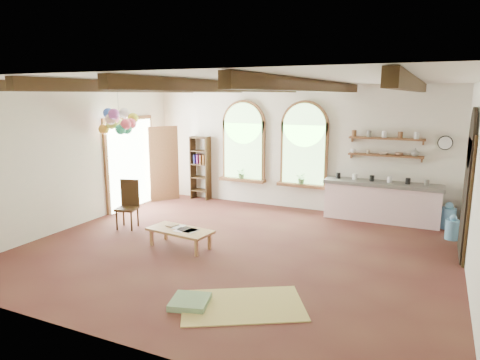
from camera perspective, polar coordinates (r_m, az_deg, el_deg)
The scene contains 27 objects.
floor at distance 8.43m, azimuth -0.54°, elevation -9.23°, with size 8.00×8.00×0.00m, color brown.
ceiling_beams at distance 7.89m, azimuth -0.58°, elevation 12.34°, with size 6.20×6.80×0.18m, color #362211, non-canonical shape.
window_left at distance 11.67m, azimuth 0.46°, elevation 4.79°, with size 1.30×0.28×2.20m.
window_right at distance 11.08m, azimuth 8.51°, elevation 4.31°, with size 1.30×0.28×2.20m.
left_doorway at distance 11.70m, azimuth -14.39°, elevation 2.07°, with size 0.10×1.90×2.50m, color brown.
right_doorway at distance 8.84m, azimuth 27.91°, elevation -2.16°, with size 0.10×1.30×2.40m, color black.
kitchen_counter at distance 10.68m, azimuth 18.33°, elevation -2.71°, with size 2.68×0.62×0.94m.
wall_shelf_lower at distance 10.66m, azimuth 18.80°, elevation 3.12°, with size 1.70×0.24×0.04m, color brown.
wall_shelf_upper at distance 10.61m, azimuth 18.94°, elevation 5.25°, with size 1.70×0.24×0.04m, color brown.
wall_clock at distance 10.63m, azimuth 25.68°, elevation 4.49°, with size 0.32×0.32×0.04m, color black.
bookshelf at distance 12.27m, azimuth -5.29°, elevation 1.61°, with size 0.53×0.32×1.80m.
coffee_table at distance 8.52m, azimuth -8.00°, elevation -6.80°, with size 1.35×0.74×0.37m.
side_chair at distance 9.97m, azimuth -14.74°, elevation -4.45°, with size 0.52×0.52×1.08m.
floor_mat at distance 6.36m, azimuth 0.37°, elevation -16.33°, with size 1.72×1.06×0.02m, color tan.
floor_cushion at distance 6.40m, azimuth -6.69°, elevation -15.84°, with size 0.52×0.52×0.09m, color #6E9063.
water_jug_a at distance 10.68m, azimuth 26.02°, elevation -4.47°, with size 0.32×0.32×0.61m.
water_jug_b at distance 9.95m, azimuth 26.46°, elevation -5.82°, with size 0.28×0.28×0.53m.
balloon_cluster at distance 10.46m, azimuth -15.84°, elevation 7.47°, with size 0.79×0.88×1.15m.
table_book at distance 8.80m, azimuth -9.40°, elevation -5.87°, with size 0.17×0.25×0.02m, color olive.
tablet at distance 8.50m, azimuth -7.41°, elevation -6.48°, with size 0.17×0.25×0.01m, color black.
potted_plant_left at distance 11.69m, azimuth 0.24°, elevation 0.92°, with size 0.27×0.23×0.30m, color #598C4C.
potted_plant_right at distance 11.10m, azimuth 8.24°, elevation 0.25°, with size 0.27×0.23×0.30m, color #598C4C.
shelf_cup_a at distance 10.75m, azimuth 14.85°, elevation 3.78°, with size 0.12×0.10×0.10m, color white.
shelf_cup_b at distance 10.70m, azimuth 16.70°, elevation 3.63°, with size 0.10×0.10×0.09m, color beige.
shelf_bowl_a at distance 10.66m, azimuth 18.55°, elevation 3.39°, with size 0.22×0.22×0.05m, color beige.
shelf_bowl_b at distance 10.62m, azimuth 20.43°, elevation 3.26°, with size 0.20×0.20×0.06m, color #8C664C.
shelf_vase at distance 10.60m, azimuth 22.34°, elevation 3.46°, with size 0.18×0.18×0.19m, color slate.
Camera 1 is at (3.39, -7.13, 2.96)m, focal length 32.00 mm.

